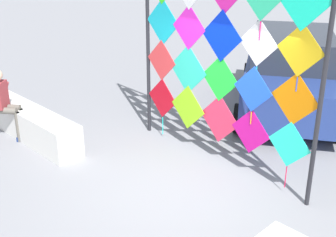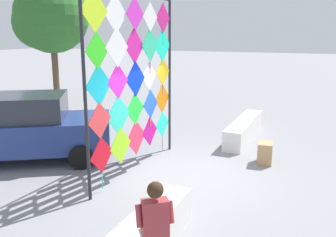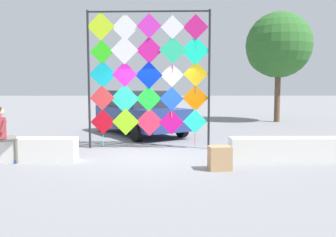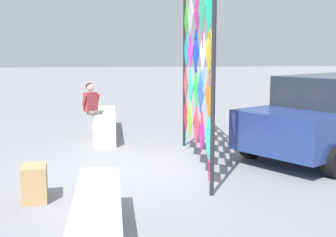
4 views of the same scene
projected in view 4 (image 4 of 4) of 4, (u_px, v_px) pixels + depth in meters
name	position (u px, v px, depth m)	size (l,w,h in m)	color
ground	(132.00, 170.00, 8.52)	(120.00, 120.00, 0.00)	gray
plaza_ledge_left	(105.00, 124.00, 12.07)	(3.44, 0.55, 0.61)	silver
plaza_ledge_right	(97.00, 236.00, 4.74)	(3.44, 0.55, 0.61)	silver
kite_display_rack	(196.00, 46.00, 8.53)	(3.81, 0.24, 4.28)	#232328
seated_vendor	(93.00, 105.00, 11.93)	(0.70, 0.67, 1.46)	#666056
parked_car	(333.00, 115.00, 9.66)	(4.11, 4.91, 1.78)	navy
cardboard_box_large	(35.00, 183.00, 6.72)	(0.51, 0.37, 0.56)	tan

